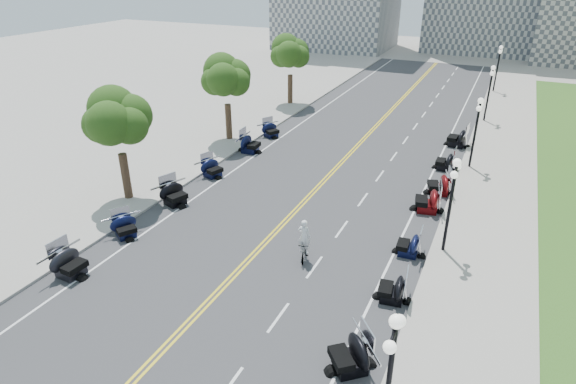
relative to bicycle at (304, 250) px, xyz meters
The scene contains 45 objects.
ground 2.53m from the bicycle, 168.97° to the right, with size 160.00×160.00×0.00m, color gray.
road 9.84m from the bicycle, 104.33° to the left, with size 16.00×90.00×0.01m, color #333335.
centerline_yellow_a 9.87m from the bicycle, 105.01° to the left, with size 0.12×90.00×0.00m, color yellow.
centerline_yellow_b 9.82m from the bicycle, 103.65° to the left, with size 0.12×90.00×0.00m, color yellow.
edge_line_north 10.33m from the bicycle, 67.39° to the left, with size 0.12×90.00×0.00m, color white.
edge_line_south 13.00m from the bicycle, 132.84° to the left, with size 0.12×90.00×0.00m, color white.
lane_dash_5 4.57m from the bicycle, 80.28° to the right, with size 0.12×2.00×0.00m, color white.
lane_dash_6 1.03m from the bicycle, 31.76° to the right, with size 0.12×2.00×0.00m, color white.
lane_dash_7 3.64m from the bicycle, 77.73° to the left, with size 0.12×2.00×0.00m, color white.
lane_dash_8 7.58m from the bicycle, 84.18° to the left, with size 0.12×2.00×0.00m, color white.
lane_dash_9 11.56m from the bicycle, 86.19° to the left, with size 0.12×2.00×0.00m, color white.
lane_dash_10 15.55m from the bicycle, 87.17° to the left, with size 0.12×2.00×0.00m, color white.
lane_dash_11 19.55m from the bicycle, 87.75° to the left, with size 0.12×2.00×0.00m, color white.
lane_dash_12 23.54m from the bicycle, 88.13° to the left, with size 0.12×2.00×0.00m, color white.
lane_dash_13 27.54m from the bicycle, 88.40° to the left, with size 0.12×2.00×0.00m, color white.
lane_dash_14 31.54m from the bicycle, 88.61° to the left, with size 0.12×2.00×0.00m, color white.
lane_dash_15 35.54m from the bicycle, 88.76° to the left, with size 0.12×2.00×0.00m, color white.
lane_dash_16 39.54m from the bicycle, 88.89° to the left, with size 0.12×2.00×0.00m, color white.
lane_dash_17 43.54m from the bicycle, 88.99° to the left, with size 0.12×2.00×0.00m, color white.
lane_dash_18 47.53m from the bicycle, 89.08° to the left, with size 0.12×2.00×0.00m, color white.
lane_dash_19 51.53m from the bicycle, 89.15° to the left, with size 0.12×2.00×0.00m, color white.
sidewalk_north 12.49m from the bicycle, 49.74° to the left, with size 5.00×90.00×0.15m, color #9E9991.
sidewalk_south 16.07m from the bicycle, 143.63° to the left, with size 5.00×90.00×0.15m, color #9E9991.
street_lamp_2 7.40m from the bicycle, 29.76° to the left, with size 0.50×1.20×4.90m, color black, non-canonical shape.
street_lamp_3 16.83m from the bicycle, 68.34° to the left, with size 0.50×1.20×4.90m, color black, non-canonical shape.
street_lamp_4 28.28m from the bicycle, 77.37° to the left, with size 0.50×1.20×4.90m, color black, non-canonical shape.
street_lamp_5 40.06m from the bicycle, 81.13° to the left, with size 0.50×1.20×4.90m, color black, non-canonical shape.
tree_2 13.22m from the bicycle, behind, with size 4.80×4.80×9.20m, color #235619, non-canonical shape.
tree_3 18.85m from the bicycle, 132.59° to the left, with size 4.80×4.80×9.20m, color #235619, non-canonical shape.
tree_4 28.71m from the bicycle, 115.97° to the left, with size 4.80×4.80×9.20m, color #235619, non-canonical shape.
motorcycle_n_4 7.29m from the bicycle, 53.78° to the right, with size 2.10×2.10×1.47m, color black, non-canonical shape.
motorcycle_n_5 4.93m from the bicycle, 15.88° to the right, with size 1.86×1.86×1.30m, color black, non-canonical shape.
motorcycle_n_6 5.28m from the bicycle, 29.01° to the left, with size 1.80×1.80×1.26m, color black, non-canonical shape.
motorcycle_n_7 8.97m from the bicycle, 59.12° to the left, with size 2.19×2.19×1.53m, color #590A0C, non-canonical shape.
motorcycle_n_8 11.41m from the bicycle, 64.95° to the left, with size 2.05×2.05×1.44m, color #590A0C, non-canonical shape.
motorcycle_n_9 15.28m from the bicycle, 72.47° to the left, with size 1.95×1.95×1.37m, color black, non-canonical shape.
motorcycle_n_10 20.39m from the bicycle, 76.53° to the left, with size 2.23×2.23×1.56m, color black, non-canonical shape.
motorcycle_s_4 11.06m from the bicycle, 147.97° to the right, with size 2.06×2.06×1.44m, color black, non-canonical shape.
motorcycle_s_5 9.72m from the bicycle, 167.92° to the right, with size 1.78×1.78×1.25m, color black, non-canonical shape.
motorcycle_s_6 9.68m from the bicycle, 167.01° to the left, with size 2.08×2.08×1.45m, color black, non-canonical shape.
motorcycle_s_7 11.69m from the bicycle, 145.40° to the left, with size 1.88×1.88×1.32m, color black, non-canonical shape.
motorcycle_s_8 15.16m from the bicycle, 128.98° to the left, with size 2.13×2.13×1.49m, color black, non-canonical shape.
motorcycle_s_9 18.41m from the bicycle, 121.72° to the left, with size 1.83×1.83×1.28m, color black, non-canonical shape.
bicycle is the anchor object (origin of this frame).
cyclist_rider 1.43m from the bicycle, 90.00° to the right, with size 0.67×0.44×1.84m, color silver.
Camera 1 is at (10.15, -18.07, 13.39)m, focal length 30.00 mm.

